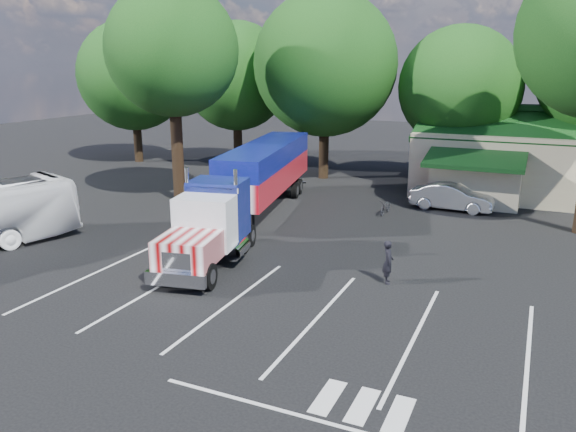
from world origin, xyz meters
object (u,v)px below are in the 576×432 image
at_px(woman, 388,262).
at_px(semi_truck, 255,180).
at_px(bicycle, 385,207).
at_px(silver_sedan, 452,197).

bearing_deg(woman, semi_truck, 37.15).
bearing_deg(woman, bicycle, -4.16).
relative_size(woman, silver_sedan, 0.37).
xyz_separation_m(semi_truck, silver_sedan, (9.16, 6.69, -1.48)).
bearing_deg(bicycle, semi_truck, -142.14).
bearing_deg(semi_truck, woman, -44.90).
relative_size(bicycle, silver_sedan, 0.34).
xyz_separation_m(woman, bicycle, (-2.70, 9.92, -0.43)).
distance_m(woman, bicycle, 10.29).
xyz_separation_m(semi_truck, woman, (8.66, -5.73, -1.39)).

